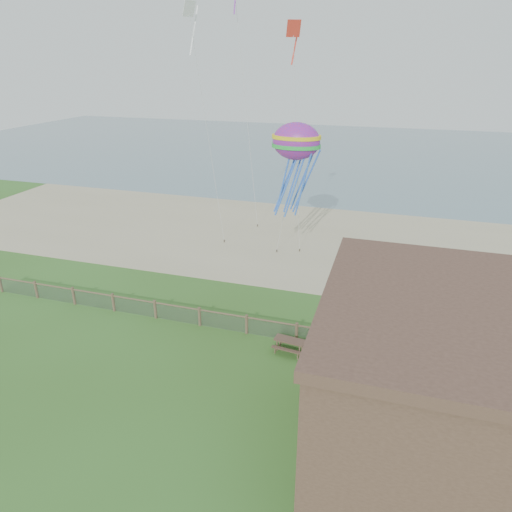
% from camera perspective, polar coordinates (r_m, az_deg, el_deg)
% --- Properties ---
extents(ground, '(160.00, 160.00, 0.00)m').
position_cam_1_polar(ground, '(22.96, -6.06, -17.42)').
color(ground, '#35581E').
rests_on(ground, ground).
extents(sand_beach, '(72.00, 20.00, 0.02)m').
position_cam_1_polar(sand_beach, '(41.32, 5.75, 2.05)').
color(sand_beach, tan).
rests_on(sand_beach, ground).
extents(ocean, '(160.00, 68.00, 0.02)m').
position_cam_1_polar(ocean, '(83.50, 12.06, 12.58)').
color(ocean, slate).
rests_on(ocean, ground).
extents(chainlink_fence, '(36.20, 0.20, 1.25)m').
position_cam_1_polar(chainlink_fence, '(27.15, -1.18, -8.67)').
color(chainlink_fence, brown).
rests_on(chainlink_fence, ground).
extents(motel_deck, '(15.00, 2.00, 0.50)m').
position_cam_1_polar(motel_deck, '(26.14, 27.16, -13.86)').
color(motel_deck, brown).
rests_on(motel_deck, ground).
extents(picnic_table, '(1.82, 1.46, 0.71)m').
position_cam_1_polar(picnic_table, '(25.82, 4.21, -11.11)').
color(picnic_table, brown).
rests_on(picnic_table, ground).
extents(octopus_kite, '(3.89, 3.12, 7.09)m').
position_cam_1_polar(octopus_kite, '(32.84, 4.94, 10.96)').
color(octopus_kite, red).
extents(kite_white, '(2.05, 1.82, 2.72)m').
position_cam_1_polar(kite_white, '(34.31, -8.27, 26.94)').
color(kite_white, white).
extents(kite_red, '(1.59, 1.83, 2.23)m').
position_cam_1_polar(kite_red, '(31.88, 4.69, 25.53)').
color(kite_red, red).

